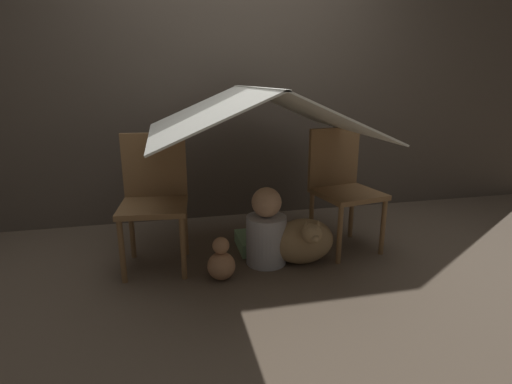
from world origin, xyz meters
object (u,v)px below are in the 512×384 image
at_px(chair_left, 154,195).
at_px(person_front, 266,231).
at_px(chair_right, 342,183).
at_px(dog, 303,240).

height_order(chair_left, person_front, chair_left).
height_order(chair_right, person_front, chair_right).
relative_size(chair_right, dog, 2.03).
relative_size(person_front, dog, 1.24).
bearing_deg(chair_right, person_front, -174.86).
distance_m(chair_left, chair_right, 1.37).
xyz_separation_m(chair_right, dog, (-0.38, -0.24, -0.33)).
bearing_deg(person_front, dog, -15.23).
relative_size(chair_right, person_front, 1.64).
xyz_separation_m(chair_left, person_front, (0.74, -0.18, -0.26)).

